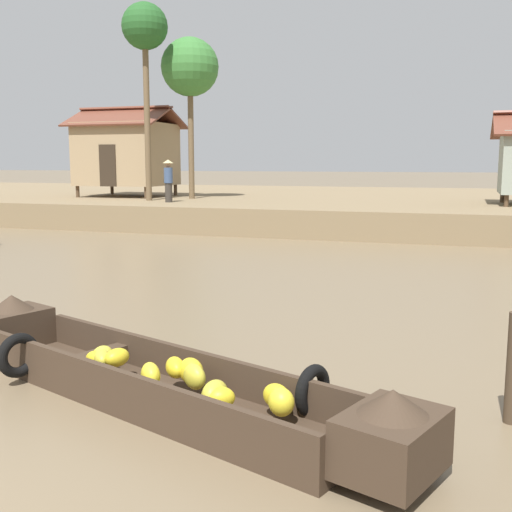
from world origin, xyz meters
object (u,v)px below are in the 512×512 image
Objects in this scene: palm_tree_far at (145,32)px; vendor_person at (168,179)px; stilt_house_left at (127,153)px; palm_tree_mid at (190,68)px; banana_boat at (156,378)px.

palm_tree_far is 5.93m from vendor_person.
palm_tree_mid is (3.54, -0.74, 3.48)m from stilt_house_left.
palm_tree_far reaches higher than stilt_house_left.
palm_tree_far is at bearing -122.37° from palm_tree_mid.
palm_tree_far is 4.69× the size of vendor_person.
banana_boat is 23.17m from stilt_house_left.
banana_boat is 21.66m from palm_tree_mid.
banana_boat is 0.91× the size of palm_tree_mid.
banana_boat is at bearing -67.03° from palm_tree_mid.
vendor_person reaches higher than banana_boat.
stilt_house_left is 5.02m from palm_tree_mid.
palm_tree_mid is at bearing -11.78° from stilt_house_left.
stilt_house_left is 5.85m from palm_tree_far.
palm_tree_mid is 5.20m from vendor_person.
stilt_house_left is at bearing 120.38° from banana_boat.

